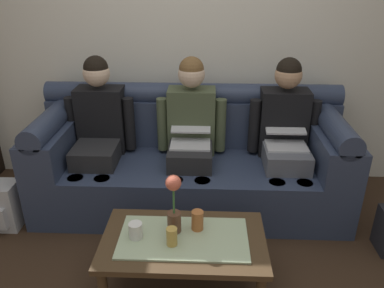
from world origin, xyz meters
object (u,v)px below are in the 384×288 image
at_px(person_right, 285,131).
at_px(cup_far_center, 172,236).
at_px(coffee_table, 184,245).
at_px(cup_near_left, 136,230).
at_px(cup_near_right, 197,220).
at_px(person_left, 99,128).
at_px(person_middle, 191,130).
at_px(couch, 191,162).
at_px(flower_vase, 174,204).

relative_size(person_right, cup_far_center, 11.13).
relative_size(coffee_table, cup_near_left, 10.05).
xyz_separation_m(coffee_table, cup_near_right, (0.08, 0.08, 0.12)).
xyz_separation_m(cup_near_left, cup_far_center, (0.22, -0.05, 0.01)).
bearing_deg(coffee_table, person_left, 126.63).
xyz_separation_m(person_middle, person_right, (0.74, -0.00, 0.00)).
distance_m(couch, person_left, 0.80).
xyz_separation_m(person_middle, coffee_table, (0.00, -1.00, -0.32)).
bearing_deg(flower_vase, coffee_table, -44.65).
bearing_deg(cup_far_center, person_left, 122.57).
bearing_deg(person_right, person_left, 179.97).
distance_m(person_right, cup_far_center, 1.35).
bearing_deg(person_left, person_middle, -0.06).
distance_m(coffee_table, cup_near_right, 0.16).
relative_size(person_middle, cup_far_center, 11.13).
distance_m(couch, cup_near_left, 1.06).
bearing_deg(coffee_table, person_right, 53.35).
distance_m(person_middle, cup_far_center, 1.09).
bearing_deg(person_left, cup_far_center, -57.43).
relative_size(person_left, cup_near_right, 9.80).
height_order(person_middle, cup_near_left, person_middle).
bearing_deg(cup_near_right, person_right, 54.09).
bearing_deg(cup_near_right, flower_vase, -169.79).
bearing_deg(couch, coffee_table, -90.00).
xyz_separation_m(couch, cup_near_left, (-0.28, -1.02, 0.07)).
bearing_deg(couch, cup_far_center, -93.32).
distance_m(couch, cup_far_center, 1.08).
distance_m(person_middle, cup_near_right, 0.94).
bearing_deg(person_left, person_right, -0.03).
bearing_deg(person_right, coffee_table, -126.65).
bearing_deg(cup_near_left, cup_far_center, -14.02).
bearing_deg(couch, person_right, -0.37).
distance_m(cup_near_left, cup_near_right, 0.37).
relative_size(person_right, cup_near_left, 12.60).
bearing_deg(couch, cup_near_right, -85.06).
xyz_separation_m(flower_vase, cup_far_center, (-0.00, -0.12, -0.14)).
bearing_deg(person_middle, cup_far_center, -93.33).
bearing_deg(person_right, cup_near_left, -135.32).
height_order(couch, flower_vase, couch).
bearing_deg(person_middle, cup_near_left, -105.45).
bearing_deg(person_middle, couch, 90.00).
bearing_deg(flower_vase, person_right, 49.57).
distance_m(couch, flower_vase, 0.97).
height_order(cup_near_right, cup_far_center, cup_near_right).
distance_m(person_middle, cup_near_left, 1.07).
bearing_deg(cup_near_right, coffee_table, -133.91).
relative_size(person_left, person_middle, 1.00).
distance_m(person_right, cup_near_right, 1.15).
bearing_deg(person_right, cup_near_right, -125.91).
distance_m(person_right, cup_near_left, 1.46).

